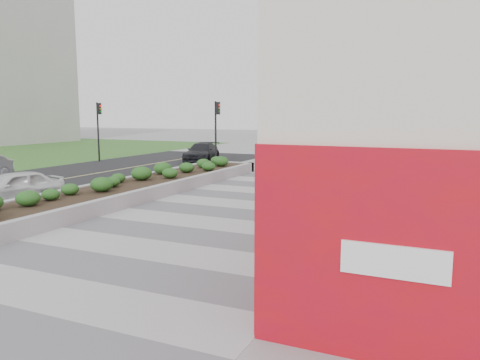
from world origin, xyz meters
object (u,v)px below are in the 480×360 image
(planter, at_px, (141,184))
(traffic_signal_far, at_px, (99,123))
(traffic_signal_near, at_px, (217,124))
(car_dark, at_px, (202,152))
(skateboarder, at_px, (326,179))
(car_white, at_px, (13,188))

(planter, xyz_separation_m, traffic_signal_far, (-10.93, 10.00, 2.34))
(traffic_signal_near, xyz_separation_m, car_dark, (-2.60, 2.67, -2.11))
(skateboarder, distance_m, car_dark, 15.50)
(planter, bearing_deg, skateboarder, 22.08)
(traffic_signal_far, height_order, car_white, traffic_signal_far)
(traffic_signal_far, distance_m, skateboarder, 19.69)
(traffic_signal_near, distance_m, traffic_signal_far, 9.21)
(planter, xyz_separation_m, car_white, (-3.00, -3.96, 0.22))
(traffic_signal_far, height_order, skateboarder, traffic_signal_far)
(car_white, bearing_deg, skateboarder, 48.58)
(planter, relative_size, traffic_signal_far, 4.29)
(planter, xyz_separation_m, traffic_signal_near, (-1.73, 10.50, 2.34))
(traffic_signal_near, bearing_deg, skateboarder, -39.65)
(car_white, xyz_separation_m, car_dark, (-1.33, 17.13, 0.01))
(car_dark, bearing_deg, planter, -85.11)
(traffic_signal_near, bearing_deg, planter, -80.65)
(planter, bearing_deg, car_white, -127.16)
(traffic_signal_far, bearing_deg, traffic_signal_near, 3.11)
(traffic_signal_far, xyz_separation_m, car_dark, (6.60, 3.17, -2.11))
(traffic_signal_near, bearing_deg, car_dark, 134.28)
(planter, distance_m, traffic_signal_near, 10.90)
(skateboarder, bearing_deg, traffic_signal_far, 177.80)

